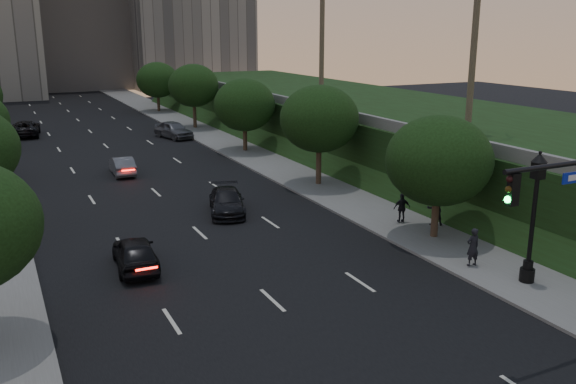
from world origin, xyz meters
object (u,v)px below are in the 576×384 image
pedestrian_c (402,208)px  sedan_far_right (174,130)px  sedan_near_left (135,253)px  pedestrian_b (435,208)px  sedan_mid_left (122,166)px  pedestrian_a (473,247)px  street_lamp (533,224)px  sedan_far_left (25,128)px  sedan_near_right (227,202)px

pedestrian_c → sedan_far_right: bearing=-69.4°
sedan_near_left → pedestrian_b: bearing=-179.7°
sedan_near_left → sedan_mid_left: 18.69m
sedan_far_right → pedestrian_c: pedestrian_c is taller
sedan_mid_left → pedestrian_a: bearing=114.3°
sedan_far_right → street_lamp: bearing=-100.7°
street_lamp → sedan_mid_left: street_lamp is taller
sedan_far_left → sedan_near_right: sedan_far_left is taller
sedan_far_left → pedestrian_b: 44.05m
sedan_near_left → pedestrian_b: pedestrian_b is taller
sedan_near_right → sedan_far_right: bearing=97.9°
sedan_near_left → sedan_mid_left: bearing=-94.8°
sedan_far_right → sedan_far_left: bearing=133.9°
street_lamp → sedan_far_right: (-3.41, 40.47, -1.81)m
pedestrian_a → sedan_near_right: bearing=-58.2°
sedan_near_left → sedan_far_right: sedan_far_right is taller
pedestrian_a → sedan_near_left: bearing=-22.3°
sedan_mid_left → pedestrian_a: pedestrian_a is taller
sedan_far_left → sedan_far_right: bearing=156.0°
sedan_near_left → sedan_near_right: size_ratio=0.91×
street_lamp → sedan_near_left: (-14.07, 8.85, -1.91)m
pedestrian_b → sedan_far_left: bearing=-45.5°
sedan_mid_left → pedestrian_b: bearing=124.4°
sedan_far_right → pedestrian_b: pedestrian_b is taller
sedan_mid_left → sedan_near_right: (3.42, -12.32, 0.01)m
sedan_far_right → pedestrian_a: pedestrian_a is taller
sedan_far_right → pedestrian_a: (2.58, -38.15, 0.18)m
pedestrian_b → street_lamp: bearing=100.4°
pedestrian_b → sedan_mid_left: bearing=-36.9°
sedan_mid_left → sedan_far_left: (-5.23, 20.74, 0.11)m
pedestrian_b → sedan_near_left: bearing=16.4°
sedan_far_left → pedestrian_c: 42.49m
street_lamp → sedan_near_right: 16.85m
sedan_mid_left → pedestrian_c: bearing=123.2°
sedan_near_left → sedan_mid_left: sedan_near_left is taller
pedestrian_b → pedestrian_a: bearing=88.0°
pedestrian_c → sedan_near_left: bearing=13.9°
street_lamp → sedan_far_right: street_lamp is taller
pedestrian_a → pedestrian_b: pedestrian_b is taller
sedan_far_left → pedestrian_a: (15.34, -45.69, 0.24)m
sedan_near_left → sedan_far_left: sedan_far_left is taller
sedan_mid_left → sedan_near_right: bearing=107.7°
pedestrian_b → pedestrian_c: (-1.26, 1.16, -0.12)m
sedan_far_right → sedan_near_right: bearing=-114.7°
sedan_near_right → pedestrian_a: bearing=-45.0°
sedan_far_left → pedestrian_c: size_ratio=3.50×
sedan_mid_left → pedestrian_b: 23.21m
street_lamp → pedestrian_c: bearing=89.0°
sedan_mid_left → pedestrian_a: 26.92m
pedestrian_a → pedestrian_c: size_ratio=1.09×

